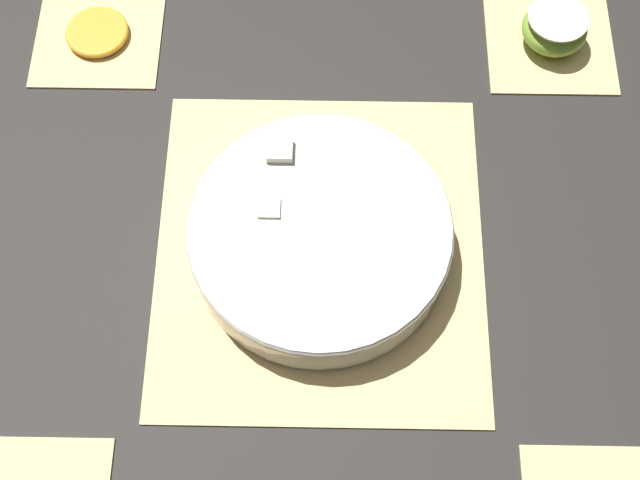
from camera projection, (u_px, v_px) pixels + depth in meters
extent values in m
plane|color=black|center=(320.00, 251.00, 1.05)|extent=(6.00, 6.00, 0.00)
cube|color=#D6B775|center=(320.00, 250.00, 1.05)|extent=(0.42, 0.38, 0.01)
cube|color=brown|center=(322.00, 147.00, 1.11)|extent=(0.01, 0.38, 0.00)
cube|color=brown|center=(321.00, 197.00, 1.08)|extent=(0.01, 0.38, 0.00)
cube|color=brown|center=(320.00, 249.00, 1.05)|extent=(0.01, 0.38, 0.00)
cube|color=brown|center=(319.00, 305.00, 1.02)|extent=(0.01, 0.38, 0.00)
cube|color=brown|center=(318.00, 364.00, 0.99)|extent=(0.01, 0.38, 0.00)
cube|color=#D6B775|center=(98.00, 36.00, 1.18)|extent=(0.17, 0.17, 0.01)
cube|color=brown|center=(102.00, 10.00, 1.20)|extent=(0.00, 0.16, 0.00)
cube|color=brown|center=(98.00, 35.00, 1.18)|extent=(0.00, 0.16, 0.00)
cube|color=brown|center=(94.00, 61.00, 1.16)|extent=(0.00, 0.16, 0.00)
cube|color=brown|center=(32.00, 468.00, 0.94)|extent=(0.00, 0.16, 0.00)
cube|color=#D6B775|center=(550.00, 42.00, 1.18)|extent=(0.17, 0.17, 0.01)
cube|color=brown|center=(548.00, 24.00, 1.19)|extent=(0.00, 0.16, 0.00)
cube|color=brown|center=(552.00, 58.00, 1.17)|extent=(0.00, 0.16, 0.00)
cylinder|color=silver|center=(320.00, 238.00, 1.02)|extent=(0.30, 0.30, 0.06)
torus|color=silver|center=(320.00, 229.00, 1.00)|extent=(0.30, 0.30, 0.01)
cylinder|color=#F4EABC|center=(376.00, 247.00, 0.99)|extent=(0.03, 0.03, 0.01)
cylinder|color=#F4EABC|center=(350.00, 247.00, 0.99)|extent=(0.03, 0.03, 0.01)
cylinder|color=#F4EABC|center=(280.00, 188.00, 1.05)|extent=(0.02, 0.02, 0.01)
cylinder|color=#F4EABC|center=(295.00, 276.00, 0.97)|extent=(0.03, 0.03, 0.01)
cylinder|color=#F4EABC|center=(315.00, 324.00, 0.98)|extent=(0.03, 0.03, 0.01)
cylinder|color=#F4EABC|center=(314.00, 154.00, 1.08)|extent=(0.03, 0.03, 0.01)
cylinder|color=#F4EABC|center=(408.00, 251.00, 1.01)|extent=(0.03, 0.03, 0.01)
cylinder|color=#F4EABC|center=(318.00, 244.00, 1.03)|extent=(0.03, 0.03, 0.01)
cylinder|color=#F4EABC|center=(346.00, 283.00, 1.00)|extent=(0.02, 0.02, 0.01)
cylinder|color=#F4EABC|center=(242.00, 189.00, 1.03)|extent=(0.03, 0.03, 0.01)
cylinder|color=#F4EABC|center=(261.00, 280.00, 0.97)|extent=(0.03, 0.03, 0.01)
cube|color=#EFEACC|center=(330.00, 329.00, 0.96)|extent=(0.02, 0.02, 0.02)
cube|color=#EFEACC|center=(317.00, 297.00, 1.00)|extent=(0.02, 0.02, 0.02)
cube|color=#EFEACC|center=(316.00, 211.00, 1.03)|extent=(0.03, 0.03, 0.03)
cube|color=#EFEACC|center=(354.00, 253.00, 1.02)|extent=(0.02, 0.02, 0.02)
cube|color=#EFEACC|center=(221.00, 228.00, 1.02)|extent=(0.03, 0.03, 0.03)
cube|color=#EFEACC|center=(271.00, 248.00, 1.03)|extent=(0.02, 0.02, 0.02)
cube|color=#EFEACC|center=(280.00, 154.00, 1.04)|extent=(0.03, 0.03, 0.03)
cube|color=#EFEACC|center=(361.00, 272.00, 1.01)|extent=(0.02, 0.02, 0.02)
cube|color=#EFEACC|center=(270.00, 212.00, 1.01)|extent=(0.03, 0.03, 0.03)
ellipsoid|color=red|center=(264.00, 294.00, 0.99)|extent=(0.03, 0.02, 0.01)
ellipsoid|color=red|center=(368.00, 169.00, 1.07)|extent=(0.03, 0.02, 0.02)
ellipsoid|color=orange|center=(353.00, 176.00, 1.04)|extent=(0.03, 0.02, 0.01)
ellipsoid|color=orange|center=(368.00, 208.00, 1.01)|extent=(0.03, 0.01, 0.01)
ellipsoid|color=orange|center=(392.00, 269.00, 1.00)|extent=(0.03, 0.02, 0.01)
ellipsoid|color=red|center=(375.00, 242.00, 1.03)|extent=(0.04, 0.02, 0.02)
ellipsoid|color=#7FAD38|center=(554.00, 29.00, 1.16)|extent=(0.08, 0.08, 0.05)
cylinder|color=#EFEACC|center=(558.00, 18.00, 1.14)|extent=(0.08, 0.08, 0.00)
cylinder|color=orange|center=(97.00, 32.00, 1.18)|extent=(0.07, 0.07, 0.01)
torus|color=#F4A82D|center=(97.00, 32.00, 1.18)|extent=(0.08, 0.08, 0.01)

